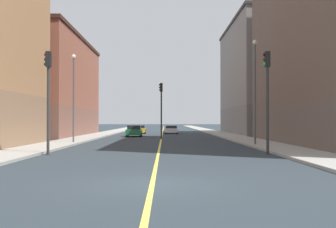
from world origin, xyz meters
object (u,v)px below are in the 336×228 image
(traffic_light_left_near, at_px, (267,88))
(traffic_light_right_near, at_px, (48,88))
(street_lamp_right_near, at_px, (74,89))
(car_white, at_px, (171,130))
(street_lamp_left_near, at_px, (255,82))
(car_green, at_px, (134,131))
(car_yellow, at_px, (139,130))
(traffic_light_median_far, at_px, (161,103))
(building_left_mid, at_px, (263,79))
(building_right_midblock, at_px, (46,87))

(traffic_light_left_near, relative_size, traffic_light_right_near, 1.00)
(street_lamp_right_near, bearing_deg, car_white, 71.86)
(street_lamp_left_near, bearing_deg, car_green, 119.92)
(car_yellow, relative_size, car_green, 1.00)
(traffic_light_left_near, height_order, street_lamp_left_near, street_lamp_left_near)
(traffic_light_left_near, xyz_separation_m, street_lamp_left_near, (1.02, 7.75, 1.08))
(street_lamp_left_near, relative_size, car_green, 2.00)
(street_lamp_right_near, bearing_deg, traffic_light_median_far, 49.87)
(car_yellow, distance_m, car_green, 11.40)
(car_yellow, bearing_deg, traffic_light_right_near, -94.38)
(traffic_light_median_far, relative_size, street_lamp_right_near, 0.80)
(car_white, bearing_deg, car_green, -113.16)
(building_left_mid, relative_size, street_lamp_left_near, 2.80)
(traffic_light_right_near, xyz_separation_m, car_green, (2.98, 26.41, -3.21))
(street_lamp_right_near, relative_size, car_green, 1.84)
(street_lamp_left_near, distance_m, street_lamp_right_near, 15.05)
(building_right_midblock, bearing_deg, building_left_mid, 13.59)
(traffic_light_median_far, height_order, car_green, traffic_light_median_far)
(building_right_midblock, height_order, car_white, building_right_midblock)
(street_lamp_right_near, height_order, car_yellow, street_lamp_right_near)
(traffic_light_median_far, bearing_deg, building_right_midblock, 150.92)
(traffic_light_median_far, distance_m, street_lamp_left_near, 14.03)
(traffic_light_left_near, height_order, street_lamp_right_near, street_lamp_right_near)
(traffic_light_median_far, relative_size, car_white, 1.37)
(traffic_light_left_near, distance_m, car_white, 37.93)
(building_right_midblock, xyz_separation_m, traffic_light_median_far, (14.61, -8.12, -2.34))
(car_green, relative_size, car_white, 0.93)
(traffic_light_right_near, bearing_deg, street_lamp_right_near, 95.14)
(traffic_light_right_near, height_order, car_white, traffic_light_right_near)
(traffic_light_left_near, bearing_deg, traffic_light_median_far, 107.90)
(street_lamp_left_near, bearing_deg, car_white, 101.44)
(traffic_light_median_far, xyz_separation_m, street_lamp_left_near, (7.36, -11.89, 1.10))
(building_right_midblock, bearing_deg, traffic_light_median_far, -29.08)
(traffic_light_left_near, bearing_deg, street_lamp_left_near, 82.53)
(traffic_light_left_near, xyz_separation_m, traffic_light_median_far, (-6.34, 19.64, -0.02))
(building_left_mid, height_order, car_yellow, building_left_mid)
(car_green, bearing_deg, car_yellow, 90.44)
(traffic_light_right_near, bearing_deg, building_right_midblock, 106.54)
(building_left_mid, relative_size, street_lamp_right_near, 3.03)
(building_left_mid, distance_m, street_lamp_right_near, 32.64)
(street_lamp_left_near, height_order, street_lamp_right_near, street_lamp_left_near)
(building_left_mid, distance_m, car_white, 15.43)
(building_left_mid, relative_size, traffic_light_right_near, 3.77)
(street_lamp_left_near, xyz_separation_m, car_green, (-10.74, 18.66, -4.30))
(traffic_light_right_near, xyz_separation_m, car_yellow, (2.89, 37.81, -3.26))
(car_green, xyz_separation_m, car_white, (4.73, 11.05, -0.05))
(traffic_light_left_near, distance_m, street_lamp_right_near, 17.53)
(street_lamp_left_near, relative_size, car_yellow, 1.99)
(street_lamp_left_near, height_order, car_green, street_lamp_left_near)
(building_left_mid, xyz_separation_m, street_lamp_left_near, (-7.26, -27.08, -3.06))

